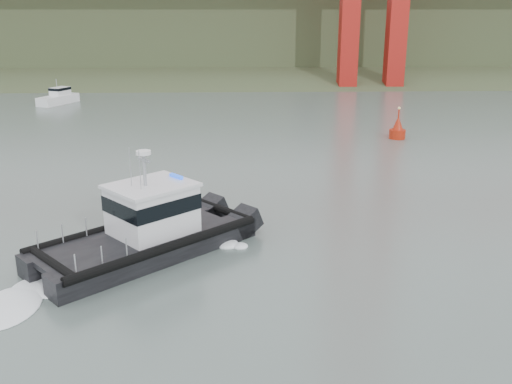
% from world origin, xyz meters
% --- Properties ---
extents(ground, '(400.00, 400.00, 0.00)m').
position_xyz_m(ground, '(0.00, 0.00, 0.00)').
color(ground, '#53635C').
rests_on(ground, ground).
extents(headlands, '(500.00, 105.36, 27.12)m').
position_xyz_m(headlands, '(0.00, 125.50, 7.05)').
color(headlands, '#394C2B').
rests_on(headlands, ground).
extents(patrol_boat, '(12.16, 11.58, 5.98)m').
position_xyz_m(patrol_boat, '(-5.81, 6.19, 1.50)').
color(patrol_boat, black).
rests_on(patrol_boat, ground).
extents(motorboat, '(4.78, 6.93, 3.64)m').
position_xyz_m(motorboat, '(-26.28, 59.80, 0.91)').
color(motorboat, white).
rests_on(motorboat, ground).
extents(nav_buoy, '(1.69, 1.69, 3.52)m').
position_xyz_m(nav_buoy, '(15.84, 34.97, 0.93)').
color(nav_buoy, '#A31F0B').
rests_on(nav_buoy, ground).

